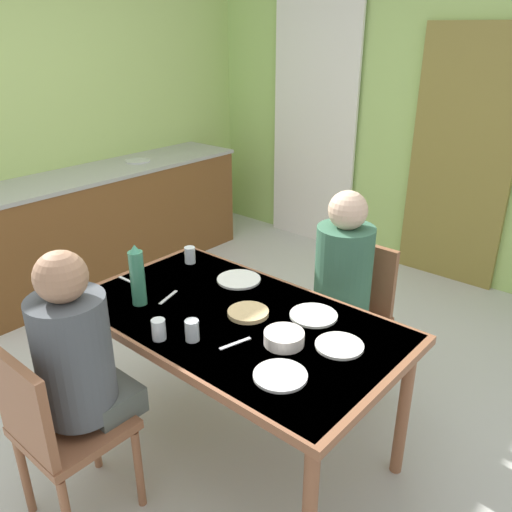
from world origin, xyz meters
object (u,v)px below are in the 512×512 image
(kitchen_counter, at_px, (107,222))
(person_far_diner, at_px, (342,272))
(chair_near_diner, at_px, (56,428))
(chair_far_diner, at_px, (352,310))
(dining_table, at_px, (235,329))
(person_near_diner, at_px, (77,353))
(serving_bowl_center, at_px, (284,338))
(water_bottle_green_near, at_px, (137,276))

(kitchen_counter, xyz_separation_m, person_far_diner, (2.38, -0.16, 0.33))
(chair_near_diner, relative_size, chair_far_diner, 1.00)
(dining_table, bearing_deg, chair_far_diner, 78.72)
(chair_near_diner, bearing_deg, person_far_diner, 74.66)
(chair_far_diner, xyz_separation_m, person_far_diner, (-0.00, -0.14, 0.28))
(kitchen_counter, relative_size, person_far_diner, 3.23)
(chair_far_diner, distance_m, person_near_diner, 1.53)
(chair_far_diner, height_order, serving_bowl_center, chair_far_diner)
(person_far_diner, bearing_deg, dining_table, 76.45)
(dining_table, xyz_separation_m, person_near_diner, (-0.24, -0.66, 0.10))
(chair_far_diner, distance_m, person_far_diner, 0.31)
(chair_near_diner, bearing_deg, chair_far_diner, 75.93)
(chair_near_diner, distance_m, water_bottle_green_near, 0.73)
(person_near_diner, height_order, water_bottle_green_near, person_near_diner)
(person_near_diner, relative_size, person_far_diner, 1.00)
(chair_far_diner, bearing_deg, chair_near_diner, 75.93)
(dining_table, height_order, person_near_diner, person_near_diner)
(chair_near_diner, height_order, water_bottle_green_near, water_bottle_green_near)
(person_far_diner, relative_size, water_bottle_green_near, 2.54)
(person_near_diner, height_order, person_far_diner, same)
(person_far_diner, height_order, water_bottle_green_near, person_far_diner)
(dining_table, height_order, chair_near_diner, chair_near_diner)
(kitchen_counter, relative_size, person_near_diner, 3.23)
(kitchen_counter, bearing_deg, chair_far_diner, -0.65)
(dining_table, relative_size, chair_far_diner, 1.77)
(person_far_diner, xyz_separation_m, water_bottle_green_near, (-0.58, -0.86, 0.11))
(chair_far_diner, relative_size, person_near_diner, 1.13)
(chair_near_diner, distance_m, person_far_diner, 1.53)
(chair_near_diner, relative_size, serving_bowl_center, 5.12)
(dining_table, distance_m, person_far_diner, 0.68)
(water_bottle_green_near, distance_m, serving_bowl_center, 0.76)
(kitchen_counter, distance_m, water_bottle_green_near, 2.12)
(kitchen_counter, distance_m, chair_near_diner, 2.56)
(dining_table, bearing_deg, water_bottle_green_near, -154.10)
(chair_near_diner, height_order, person_far_diner, person_far_diner)
(chair_near_diner, bearing_deg, kitchen_counter, 141.00)
(kitchen_counter, xyz_separation_m, water_bottle_green_near, (1.80, -1.02, 0.44))
(person_near_diner, bearing_deg, chair_far_diner, 74.66)
(dining_table, bearing_deg, person_far_diner, 76.45)
(kitchen_counter, height_order, chair_far_diner, kitchen_counter)
(person_far_diner, bearing_deg, kitchen_counter, -3.92)
(person_far_diner, distance_m, water_bottle_green_near, 1.04)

